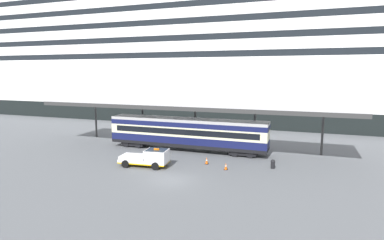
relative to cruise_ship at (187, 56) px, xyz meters
name	(u,v)px	position (x,y,z in m)	size (l,w,h in m)	color
ground_plane	(172,180)	(15.12, -44.19, -13.58)	(400.00, 400.00, 0.00)	#595C61
cruise_ship	(187,56)	(0.00, 0.00, 0.00)	(131.46, 29.66, 38.61)	black
platform_canopy	(188,104)	(12.39, -32.58, -7.68)	(40.46, 6.40, 6.15)	silver
train_carriage	(187,133)	(12.39, -33.00, -11.28)	(20.46, 2.81, 4.11)	black
service_truck	(148,157)	(11.06, -41.02, -12.59)	(5.37, 2.65, 2.02)	white
traffic_cone_near	(226,166)	(19.08, -39.40, -13.23)	(0.36, 0.36, 0.72)	black
traffic_cone_mid	(207,161)	(16.62, -38.10, -13.20)	(0.36, 0.36, 0.78)	black
quay_bollard	(273,164)	(23.57, -37.29, -13.07)	(0.48, 0.48, 0.96)	black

